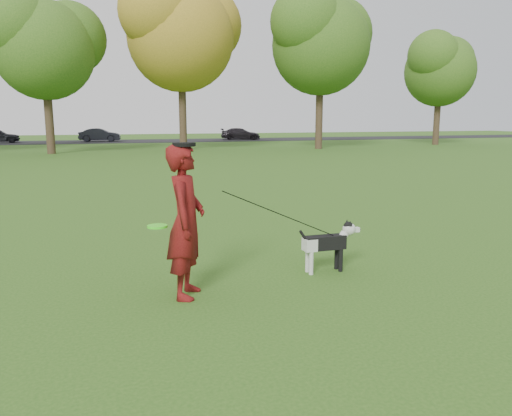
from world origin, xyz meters
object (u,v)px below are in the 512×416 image
object	(u,v)px
man	(186,222)
car_mid	(100,135)
car_right	(240,134)
dog	(329,241)

from	to	relation	value
man	car_mid	bearing A→B (deg)	21.73
man	car_right	bearing A→B (deg)	4.08
dog	car_right	size ratio (longest dim) A/B	0.25
car_mid	car_right	distance (m)	12.87
car_mid	car_right	xyz separation A→B (m)	(12.87, 0.00, -0.03)
man	dog	xyz separation A→B (m)	(2.04, 0.36, -0.48)
man	car_right	world-z (taller)	man
dog	car_mid	size ratio (longest dim) A/B	0.27
man	car_mid	world-z (taller)	man
man	dog	size ratio (longest dim) A/B	1.95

